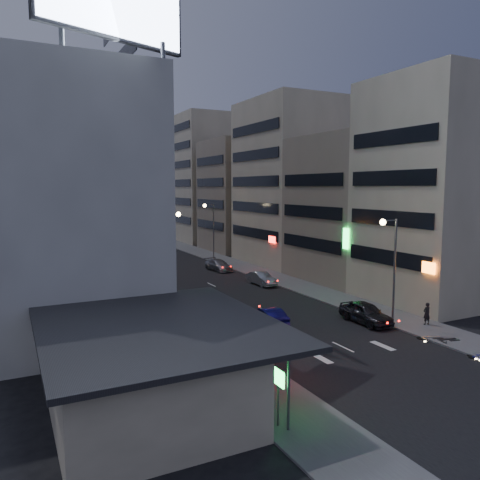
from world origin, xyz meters
TOP-DOWN VIEW (x-y plane):
  - ground at (0.00, 0.00)m, footprint 180.00×180.00m
  - sidewalk_left at (-8.00, 30.00)m, footprint 4.00×120.00m
  - sidewalk_right at (8.00, 30.00)m, footprint 4.00×120.00m
  - food_court at (-13.90, 2.00)m, footprint 11.00×13.00m
  - white_building at (-17.00, 20.00)m, footprint 14.00×24.00m
  - shophouse_near at (15.00, 10.50)m, footprint 10.00×11.00m
  - shophouse_mid at (15.50, 22.00)m, footprint 11.00×12.00m
  - shophouse_far at (15.00, 35.00)m, footprint 10.00×14.00m
  - far_left_a at (-15.50, 45.00)m, footprint 11.00×10.00m
  - far_left_b at (-16.00, 58.00)m, footprint 12.00×10.00m
  - far_right_a at (15.50, 50.00)m, footprint 11.00×12.00m
  - far_right_b at (16.00, 64.00)m, footprint 12.00×12.00m
  - street_lamp_right_near at (5.90, 6.00)m, footprint 1.60×0.44m
  - street_lamp_left at (-5.90, 22.00)m, footprint 1.60×0.44m
  - street_lamp_right_far at (5.90, 40.00)m, footprint 1.60×0.44m
  - parked_car_right_near at (5.05, 7.55)m, footprint 2.05×4.85m
  - parked_car_right_mid at (4.74, 23.53)m, footprint 1.68×4.30m
  - parked_car_left at (-5.60, 32.64)m, footprint 2.69×5.40m
  - parked_car_right_far at (4.16, 33.53)m, footprint 2.42×4.96m
  - road_car_blue at (-1.93, 10.42)m, footprint 1.70×4.29m
  - road_car_silver at (-4.73, 15.79)m, footprint 2.51×5.46m
  - person at (8.63, 4.91)m, footprint 0.64×0.45m
  - scooter_black_b at (7.81, 1.75)m, footprint 1.06×2.11m
  - scooter_silver_b at (7.18, 2.47)m, footprint 1.31×2.09m

SIDE VIEW (x-z plane):
  - ground at x=0.00m, z-range 0.00..0.00m
  - sidewalk_left at x=-8.00m, z-range 0.00..0.12m
  - sidewalk_right at x=8.00m, z-range 0.00..0.12m
  - road_car_blue at x=-1.93m, z-range 0.00..1.39m
  - parked_car_right_far at x=4.16m, z-range 0.00..1.39m
  - parked_car_right_mid at x=4.74m, z-range 0.00..1.40m
  - scooter_silver_b at x=7.18m, z-range 0.12..1.33m
  - parked_car_left at x=-5.60m, z-range 0.00..1.47m
  - scooter_black_b at x=7.81m, z-range 0.12..1.35m
  - road_car_silver at x=-4.73m, z-range 0.00..1.55m
  - parked_car_right_near at x=5.05m, z-range 0.00..1.64m
  - person at x=8.63m, z-range 0.12..1.81m
  - food_court at x=-13.90m, z-range 0.05..3.92m
  - street_lamp_right_near at x=5.90m, z-range 1.35..9.37m
  - street_lamp_left at x=-5.90m, z-range 1.35..9.37m
  - street_lamp_right_far at x=5.90m, z-range 1.35..9.37m
  - far_left_b at x=-16.00m, z-range 0.00..15.00m
  - shophouse_mid at x=15.50m, z-range 0.00..16.00m
  - white_building at x=-17.00m, z-range 0.00..18.00m
  - far_right_a at x=15.50m, z-range 0.00..18.00m
  - shophouse_near at x=15.00m, z-range 0.00..20.00m
  - far_left_a at x=-15.50m, z-range 0.00..20.00m
  - shophouse_far at x=15.00m, z-range 0.00..22.00m
  - far_right_b at x=16.00m, z-range 0.00..24.00m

